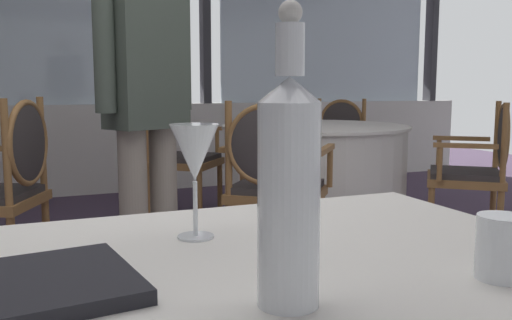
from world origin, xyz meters
TOP-DOWN VIEW (x-y plane):
  - window_wall_far at (0.00, 3.73)m, footprint 9.02×0.14m
  - water_bottle at (0.01, -1.13)m, footprint 0.08×0.08m
  - wine_glass at (-0.01, -0.79)m, footprint 0.09×0.09m
  - water_tumbler at (0.32, -1.15)m, footprint 0.07×0.07m
  - menu_book at (-0.28, -0.97)m, footprint 0.29×0.27m
  - background_table_0 at (1.56, 1.68)m, footprint 1.29×1.29m
  - dining_chair_0_0 at (2.24, 2.50)m, footprint 0.66×0.65m
  - dining_chair_0_1 at (0.73, 2.36)m, footprint 0.65×0.66m
  - dining_chair_0_2 at (0.88, 0.86)m, footprint 0.66×0.65m
  - dining_chair_0_3 at (2.38, 1.00)m, footprint 0.65×0.66m
  - dining_chair_1_2 at (-0.40, 1.33)m, footprint 0.61×0.64m
  - diner_person_1 at (0.23, 0.84)m, footprint 0.48×0.34m

SIDE VIEW (x-z plane):
  - background_table_0 at x=1.56m, z-range 0.00..0.75m
  - dining_chair_0_3 at x=2.38m, z-range 0.08..1.00m
  - dining_chair_0_0 at x=2.24m, z-range 0.09..1.00m
  - dining_chair_0_1 at x=0.73m, z-range 0.09..1.03m
  - dining_chair_1_2 at x=-0.40m, z-range 0.08..1.04m
  - dining_chair_0_2 at x=0.88m, z-range 0.09..1.03m
  - menu_book at x=-0.28m, z-range 0.75..0.77m
  - water_tumbler at x=0.32m, z-range 0.75..0.84m
  - wine_glass at x=-0.01m, z-range 0.80..1.00m
  - water_bottle at x=0.01m, z-range 0.72..1.08m
  - diner_person_1 at x=0.23m, z-range 0.12..1.81m
  - window_wall_far at x=0.00m, z-range -0.27..2.43m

